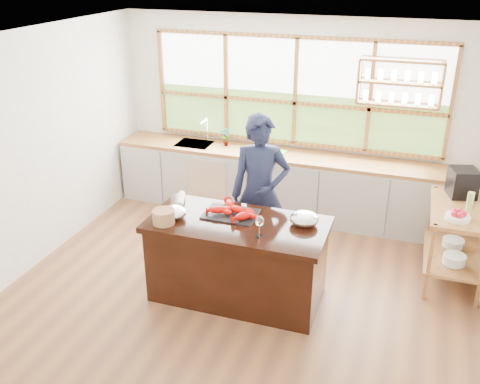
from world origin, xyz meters
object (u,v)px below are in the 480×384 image
at_px(island, 237,260).
at_px(cook, 260,193).
at_px(wicker_basket, 164,217).
at_px(espresso_machine, 463,183).

height_order(island, cook, cook).
height_order(cook, wicker_basket, cook).
xyz_separation_m(island, cook, (0.03, 0.72, 0.47)).
height_order(espresso_machine, wicker_basket, espresso_machine).
bearing_deg(island, espresso_machine, 33.34).
relative_size(island, wicker_basket, 8.14).
xyz_separation_m(island, espresso_machine, (2.19, 1.44, 0.61)).
xyz_separation_m(island, wicker_basket, (-0.70, -0.26, 0.52)).
bearing_deg(cook, island, -110.80).
distance_m(espresso_machine, wicker_basket, 3.36).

